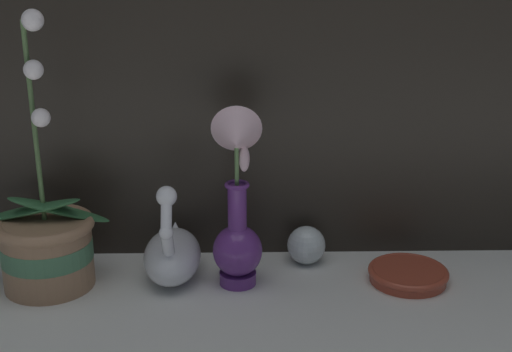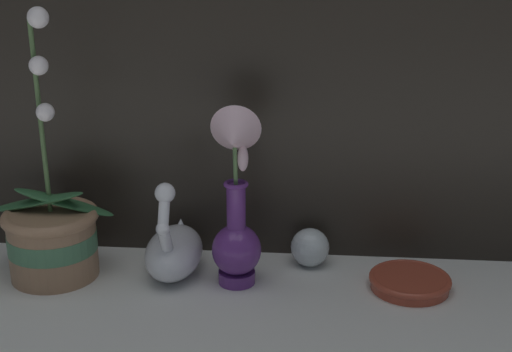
# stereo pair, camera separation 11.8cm
# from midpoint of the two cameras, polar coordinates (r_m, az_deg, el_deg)

# --- Properties ---
(ground_plane) EXTENTS (2.80, 2.80, 0.00)m
(ground_plane) POSITION_cam_midpoint_polar(r_m,az_deg,el_deg) (1.16, -4.44, -10.58)
(ground_plane) COLOR silver
(orchid_potted_plant) EXTENTS (0.23, 0.16, 0.46)m
(orchid_potted_plant) POSITION_cam_midpoint_polar(r_m,az_deg,el_deg) (1.26, -19.03, -5.13)
(orchid_potted_plant) COLOR #9E7556
(orchid_potted_plant) RESTS_ON ground_plane
(swan_figurine) EXTENTS (0.10, 0.18, 0.19)m
(swan_figurine) POSITION_cam_midpoint_polar(r_m,az_deg,el_deg) (1.25, -9.42, -6.10)
(swan_figurine) COLOR white
(swan_figurine) RESTS_ON ground_plane
(blue_vase) EXTENTS (0.08, 0.10, 0.31)m
(blue_vase) POSITION_cam_midpoint_polar(r_m,az_deg,el_deg) (1.17, -4.20, -3.14)
(blue_vase) COLOR #602D7F
(blue_vase) RESTS_ON ground_plane
(glass_sphere) EXTENTS (0.07, 0.07, 0.07)m
(glass_sphere) POSITION_cam_midpoint_polar(r_m,az_deg,el_deg) (1.29, 1.44, -5.60)
(glass_sphere) COLOR silver
(glass_sphere) RESTS_ON ground_plane
(amber_dish) EXTENTS (0.14, 0.14, 0.02)m
(amber_dish) POSITION_cam_midpoint_polar(r_m,az_deg,el_deg) (1.25, 9.44, -7.79)
(amber_dish) COLOR #A8422D
(amber_dish) RESTS_ON ground_plane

